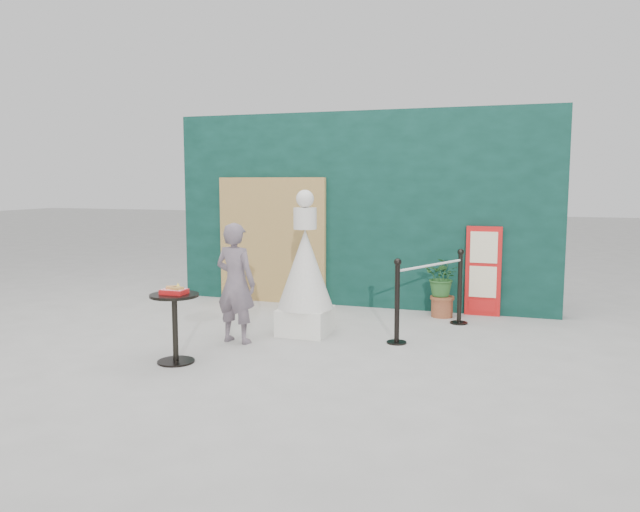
# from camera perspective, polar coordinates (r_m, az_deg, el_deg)

# --- Properties ---
(ground) EXTENTS (60.00, 60.00, 0.00)m
(ground) POSITION_cam_1_polar(r_m,az_deg,el_deg) (7.00, -3.18, -9.29)
(ground) COLOR #ADAAA5
(ground) RESTS_ON ground
(back_wall) EXTENTS (6.00, 0.30, 3.00)m
(back_wall) POSITION_cam_1_polar(r_m,az_deg,el_deg) (9.73, 3.68, 4.24)
(back_wall) COLOR black
(back_wall) RESTS_ON ground
(bamboo_fence) EXTENTS (1.80, 0.08, 2.00)m
(bamboo_fence) POSITION_cam_1_polar(r_m,az_deg,el_deg) (10.02, -4.42, 1.44)
(bamboo_fence) COLOR tan
(bamboo_fence) RESTS_ON ground
(woman) EXTENTS (0.58, 0.42, 1.45)m
(woman) POSITION_cam_1_polar(r_m,az_deg,el_deg) (7.56, -7.73, -2.46)
(woman) COLOR slate
(woman) RESTS_ON ground
(menu_board) EXTENTS (0.50, 0.07, 1.30)m
(menu_board) POSITION_cam_1_polar(r_m,az_deg,el_deg) (9.30, 14.70, -1.36)
(menu_board) COLOR red
(menu_board) RESTS_ON ground
(statue) EXTENTS (0.72, 0.72, 1.84)m
(statue) POSITION_cam_1_polar(r_m,az_deg,el_deg) (7.91, -1.36, -1.83)
(statue) COLOR white
(statue) RESTS_ON ground
(cafe_table) EXTENTS (0.52, 0.52, 0.75)m
(cafe_table) POSITION_cam_1_polar(r_m,az_deg,el_deg) (6.88, -13.14, -5.46)
(cafe_table) COLOR black
(cafe_table) RESTS_ON ground
(food_basket) EXTENTS (0.26, 0.19, 0.11)m
(food_basket) POSITION_cam_1_polar(r_m,az_deg,el_deg) (6.83, -13.18, -3.09)
(food_basket) COLOR red
(food_basket) RESTS_ON cafe_table
(planter) EXTENTS (0.51, 0.44, 0.86)m
(planter) POSITION_cam_1_polar(r_m,az_deg,el_deg) (9.10, 11.14, -2.39)
(planter) COLOR brown
(planter) RESTS_ON ground
(stanchion_barrier) EXTENTS (0.84, 1.54, 1.03)m
(stanchion_barrier) POSITION_cam_1_polar(r_m,az_deg,el_deg) (8.12, 10.07, -3.53)
(stanchion_barrier) COLOR black
(stanchion_barrier) RESTS_ON ground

